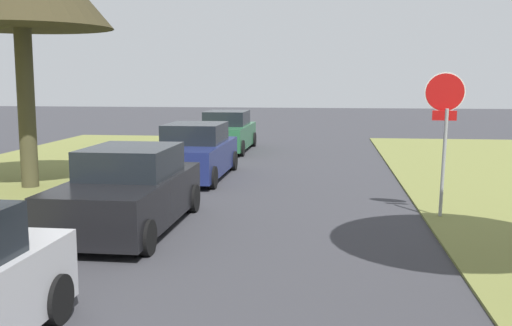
# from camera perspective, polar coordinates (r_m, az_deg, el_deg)

# --- Properties ---
(stop_sign_far) EXTENTS (0.81, 0.44, 2.96)m
(stop_sign_far) POSITION_cam_1_polar(r_m,az_deg,el_deg) (12.90, 17.27, 4.50)
(stop_sign_far) COLOR #9EA0A5
(stop_sign_far) RESTS_ON grass_verge_right
(parked_sedan_black) EXTENTS (1.99, 4.42, 1.57)m
(parked_sedan_black) POSITION_cam_1_polar(r_m,az_deg,el_deg) (11.92, -11.85, -2.65)
(parked_sedan_black) COLOR black
(parked_sedan_black) RESTS_ON ground
(parked_sedan_navy) EXTENTS (1.99, 4.42, 1.57)m
(parked_sedan_navy) POSITION_cam_1_polar(r_m,az_deg,el_deg) (17.71, -5.81, 0.93)
(parked_sedan_navy) COLOR navy
(parked_sedan_navy) RESTS_ON ground
(parked_sedan_green) EXTENTS (1.99, 4.42, 1.57)m
(parked_sedan_green) POSITION_cam_1_polar(r_m,az_deg,el_deg) (24.29, -2.81, 2.87)
(parked_sedan_green) COLOR #28663D
(parked_sedan_green) RESTS_ON ground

